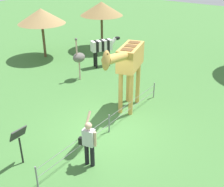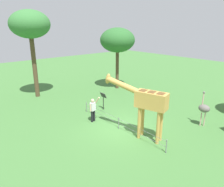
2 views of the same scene
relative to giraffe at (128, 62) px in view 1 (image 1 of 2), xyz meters
The scene contains 9 objects.
ground_plane 2.82m from the giraffe, ahead, with size 60.00×60.00×0.00m, color #427538.
giraffe is the anchor object (origin of this frame).
visitor 3.94m from the giraffe, 14.40° to the left, with size 0.60×0.57×1.75m.
zebra 5.56m from the giraffe, 131.84° to the right, with size 1.73×1.13×1.66m.
ostrich 4.29m from the giraffe, 109.92° to the right, with size 0.70×0.56×2.25m.
shade_hut_near 8.51m from the giraffe, 108.94° to the right, with size 2.90×2.90×3.05m.
shade_hut_far 8.86m from the giraffe, 135.65° to the right, with size 2.83×2.83×3.15m.
info_sign 5.04m from the giraffe, 10.42° to the right, with size 0.56×0.21×1.32m.
wire_fence 2.54m from the giraffe, 11.08° to the left, with size 7.05×0.05×0.75m.
Camera 1 is at (7.36, 5.60, 6.19)m, focal length 46.35 mm.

